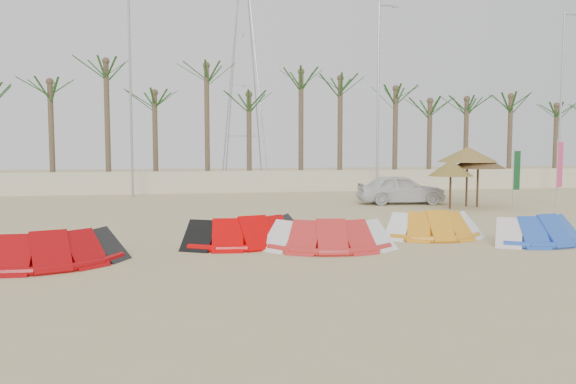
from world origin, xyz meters
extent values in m
plane|color=#C9B485|center=(0.00, 0.00, 0.00)|extent=(120.00, 120.00, 0.00)
cube|color=beige|center=(0.00, 22.00, 0.65)|extent=(60.00, 0.30, 1.30)
cylinder|color=brown|center=(-4.00, 23.50, 3.25)|extent=(0.32, 0.32, 6.50)
ellipsoid|color=#194719|center=(-4.00, 23.50, 6.50)|extent=(4.00, 4.00, 2.40)
cylinder|color=brown|center=(6.00, 23.50, 3.25)|extent=(0.32, 0.32, 6.50)
ellipsoid|color=#194719|center=(6.00, 23.50, 6.50)|extent=(4.00, 4.00, 2.40)
cylinder|color=brown|center=(16.00, 23.50, 3.25)|extent=(0.32, 0.32, 6.50)
ellipsoid|color=#194719|center=(16.00, 23.50, 6.50)|extent=(4.00, 4.00, 2.40)
cylinder|color=#A5A8AD|center=(-6.00, 20.00, 5.50)|extent=(0.14, 0.14, 11.00)
cylinder|color=#A5A8AD|center=(8.00, 20.00, 5.50)|extent=(0.14, 0.14, 11.00)
cylinder|color=#A5A8AD|center=(8.50, 20.00, 10.90)|extent=(1.00, 0.08, 0.08)
cube|color=#A5A8AD|center=(9.00, 20.00, 10.85)|extent=(0.35, 0.14, 0.10)
cylinder|color=#A5A8AD|center=(20.00, 20.00, 5.50)|extent=(0.14, 0.14, 11.00)
cylinder|color=#A5A8AD|center=(20.50, 20.00, 10.90)|extent=(1.00, 0.08, 0.08)
cylinder|color=#A20509|center=(-6.39, 1.92, 0.10)|extent=(3.13, 1.30, 0.20)
cube|color=black|center=(-4.92, 2.02, 0.25)|extent=(0.94, 1.24, 0.40)
cylinder|color=#D70202|center=(-1.55, 3.78, 0.10)|extent=(3.26, 1.13, 0.20)
cube|color=black|center=(-3.05, 3.88, 0.25)|extent=(0.89, 1.22, 0.40)
cube|color=black|center=(-0.04, 3.88, 0.25)|extent=(0.89, 1.22, 0.40)
cylinder|color=red|center=(0.50, 2.71, 0.10)|extent=(3.12, 0.60, 0.20)
cube|color=white|center=(-0.91, 2.81, 0.25)|extent=(0.74, 1.17, 0.40)
cube|color=white|center=(1.90, 2.81, 0.25)|extent=(0.74, 1.17, 0.40)
cylinder|color=orange|center=(4.07, 3.90, 0.10)|extent=(2.63, 0.34, 0.20)
cube|color=white|center=(2.89, 4.00, 0.25)|extent=(0.66, 1.13, 0.40)
cube|color=white|center=(5.25, 4.00, 0.25)|extent=(0.66, 1.13, 0.40)
cylinder|color=blue|center=(6.65, 2.48, 0.10)|extent=(2.73, 0.72, 0.20)
cube|color=silver|center=(5.42, 2.58, 0.25)|extent=(0.80, 1.19, 0.40)
cylinder|color=#4C331E|center=(8.35, 11.44, 1.03)|extent=(0.10, 0.10, 2.06)
cone|color=olive|center=(8.35, 11.44, 1.81)|extent=(1.96, 1.96, 0.70)
cylinder|color=#4C331E|center=(9.56, 12.22, 1.32)|extent=(0.10, 0.10, 2.64)
cone|color=#A5843E|center=(9.56, 12.22, 2.39)|extent=(2.72, 2.72, 0.70)
cylinder|color=#4C331E|center=(9.89, 11.84, 1.18)|extent=(0.10, 0.10, 2.37)
cone|color=brown|center=(9.89, 11.84, 2.12)|extent=(2.40, 2.40, 0.70)
cylinder|color=#A5A8AD|center=(13.25, 10.97, 1.56)|extent=(0.04, 0.04, 3.13)
cube|color=#E13870|center=(13.47, 10.97, 1.94)|extent=(0.40, 0.17, 2.03)
cylinder|color=#A5A8AD|center=(11.35, 11.35, 1.35)|extent=(0.04, 0.04, 2.71)
cube|color=#104C22|center=(11.57, 11.35, 1.68)|extent=(0.41, 0.14, 1.76)
imported|color=silver|center=(7.00, 13.84, 0.71)|extent=(4.31, 2.10, 1.41)
camera|label=1|loc=(-3.31, -11.57, 2.75)|focal=35.00mm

